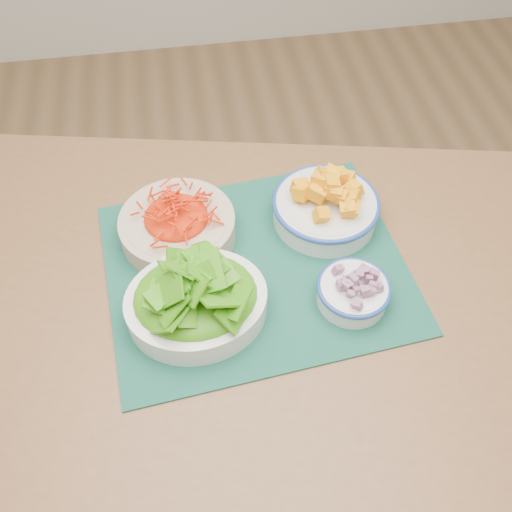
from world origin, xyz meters
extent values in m
plane|color=#987349|center=(0.00, 0.00, 0.00)|extent=(4.00, 4.00, 0.00)
cube|color=brown|center=(-0.06, -0.04, 0.73)|extent=(1.37, 1.06, 0.04)
cylinder|color=brown|center=(-0.53, 0.42, 0.35)|extent=(0.06, 0.06, 0.71)
cylinder|color=brown|center=(0.55, 0.18, 0.35)|extent=(0.06, 0.06, 0.71)
cube|color=#0C342A|center=(-0.05, 0.02, 0.75)|extent=(0.56, 0.48, 0.00)
cylinder|color=#C5B092|center=(-0.18, 0.12, 0.78)|extent=(0.28, 0.28, 0.05)
ellipsoid|color=#F8320B|center=(-0.18, 0.12, 0.82)|extent=(0.19, 0.19, 0.03)
cylinder|color=silver|center=(0.10, 0.12, 0.78)|extent=(0.22, 0.22, 0.05)
torus|color=#204192|center=(0.10, 0.12, 0.80)|extent=(0.20, 0.20, 0.01)
ellipsoid|color=#FFA40E|center=(0.10, 0.12, 0.82)|extent=(0.17, 0.17, 0.04)
ellipsoid|color=#247407|center=(-0.16, -0.06, 0.84)|extent=(0.21, 0.18, 0.06)
cylinder|color=white|center=(0.10, -0.07, 0.77)|extent=(0.13, 0.13, 0.04)
torus|color=navy|center=(0.10, -0.07, 0.79)|extent=(0.13, 0.13, 0.01)
ellipsoid|color=maroon|center=(0.10, -0.07, 0.81)|extent=(0.10, 0.10, 0.02)
camera|label=1|loc=(-0.15, -0.59, 1.57)|focal=40.00mm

